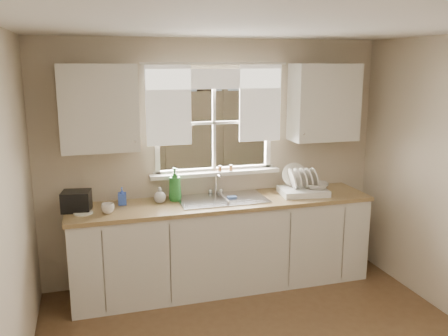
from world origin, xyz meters
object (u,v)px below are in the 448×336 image
object	(u,v)px
dish_rack	(303,187)
black_appliance	(77,201)
soap_bottle_a	(175,184)
cup	(108,208)

from	to	relation	value
dish_rack	black_appliance	xyz separation A→B (m)	(-2.27, 0.07, 0.02)
dish_rack	soap_bottle_a	distance (m)	1.34
black_appliance	cup	bearing A→B (deg)	-21.27
cup	soap_bottle_a	bearing A→B (deg)	16.96
dish_rack	black_appliance	size ratio (longest dim) A/B	2.03
soap_bottle_a	black_appliance	world-z (taller)	soap_bottle_a
cup	dish_rack	bearing A→B (deg)	0.48
cup	black_appliance	bearing A→B (deg)	147.24
dish_rack	black_appliance	distance (m)	2.27
soap_bottle_a	cup	bearing A→B (deg)	-179.83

